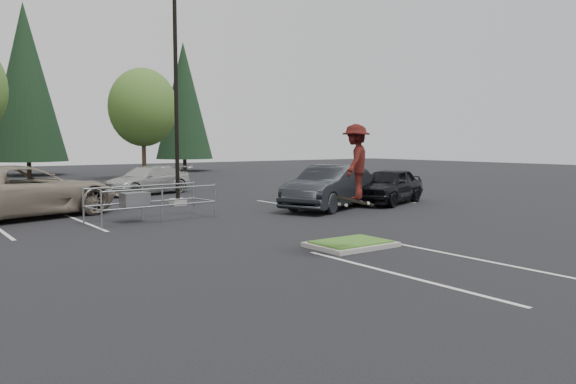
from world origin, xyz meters
TOP-DOWN VIEW (x-y plane):
  - ground at (0.00, 0.00)m, footprint 120.00×120.00m
  - grass_median at (0.00, 0.00)m, footprint 2.20×1.60m
  - stall_lines at (-1.35, 6.02)m, footprint 22.62×17.60m
  - light_pole at (0.50, 12.00)m, footprint 0.70×0.60m
  - decid_c at (5.99, 29.83)m, footprint 5.12×5.12m
  - conif_b at (0.00, 40.50)m, footprint 6.38×6.38m
  - conif_c at (14.00, 39.50)m, footprint 5.50×5.50m
  - cart_corral at (-2.86, 7.96)m, footprint 4.59×1.98m
  - skateboarder at (-0.83, -1.00)m, footprint 1.36×1.23m
  - car_l_tan at (-6.07, 11.50)m, footprint 7.73×5.14m
  - car_r_charc at (5.18, 7.00)m, footprint 5.89×4.01m
  - car_r_black at (8.71, 7.00)m, footprint 5.25×3.58m
  - car_far_silver at (1.54, 18.00)m, footprint 5.67×3.73m

SIDE VIEW (x-z plane):
  - ground at x=0.00m, z-range 0.00..0.00m
  - stall_lines at x=-1.35m, z-range 0.00..0.01m
  - grass_median at x=0.00m, z-range 0.00..0.16m
  - car_far_silver at x=1.54m, z-range 0.00..1.53m
  - cart_corral at x=-2.86m, z-range 0.16..1.43m
  - car_r_black at x=8.71m, z-range 0.00..1.66m
  - car_r_charc at x=5.18m, z-range 0.00..1.84m
  - car_l_tan at x=-6.07m, z-range 0.00..1.97m
  - skateboarder at x=-0.83m, z-range 1.32..3.35m
  - light_pole at x=0.50m, z-range -0.50..9.62m
  - decid_c at x=5.99m, z-range 1.06..9.45m
  - conif_c at x=14.00m, z-range 0.60..13.10m
  - conif_b at x=0.00m, z-range 0.60..15.10m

